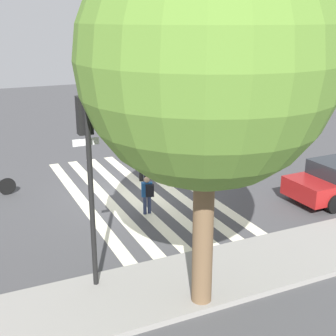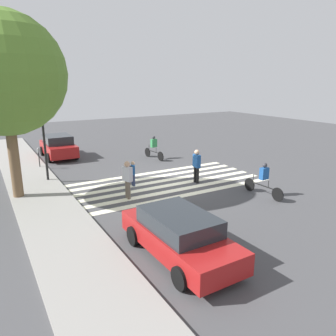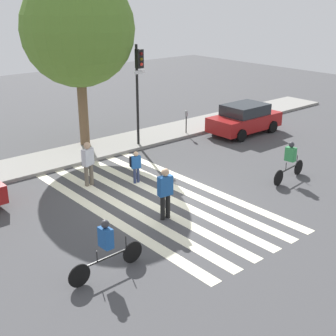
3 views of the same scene
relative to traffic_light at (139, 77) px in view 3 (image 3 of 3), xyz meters
The scene contains 12 objects.
ground_plane 7.13m from the traffic_light, 121.40° to the right, with size 60.00×60.00×0.00m, color #444447.
sidewalk_curb 4.74m from the traffic_light, 164.80° to the left, with size 36.00×2.50×0.14m.
crosswalk_stripes 7.13m from the traffic_light, 121.40° to the right, with size 4.62×10.00×0.01m.
traffic_light is the anchor object (origin of this frame).
parking_meter 3.87m from the traffic_light, ahead, with size 0.15×0.15×1.33m.
street_tree 3.38m from the traffic_light, 138.13° to the left, with size 5.13×5.13×8.05m.
pedestrian_adult_yellow_jacket 5.63m from the traffic_light, 149.77° to the right, with size 0.53×0.36×1.75m.
pedestrian_adult_tall_backpack 5.23m from the traffic_light, 129.20° to the right, with size 0.39×0.37×1.30m.
pedestrian_adult_blue_shirt 8.11m from the traffic_light, 120.96° to the right, with size 0.51×0.27×1.77m.
cyclist_near_curb 11.20m from the traffic_light, 131.67° to the right, with size 2.34×0.41×1.59m.
cyclist_far_lane 7.90m from the traffic_light, 75.08° to the right, with size 2.20×0.43×1.59m.
car_parked_far_curb 6.43m from the traffic_light, 16.51° to the right, with size 4.06×1.99×1.57m.
Camera 3 is at (-9.65, -11.94, 7.00)m, focal length 50.00 mm.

